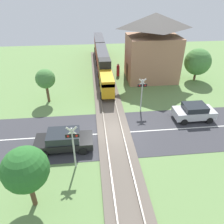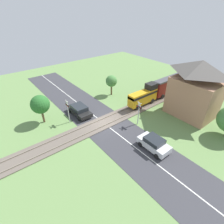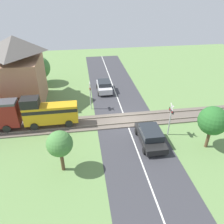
# 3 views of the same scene
# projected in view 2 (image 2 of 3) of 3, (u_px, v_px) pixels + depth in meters

# --- Properties ---
(ground_plane) EXTENTS (60.00, 60.00, 0.00)m
(ground_plane) POSITION_uv_depth(u_px,v_px,m) (103.00, 123.00, 24.15)
(ground_plane) COLOR #66894C
(road_surface) EXTENTS (48.00, 6.40, 0.02)m
(road_surface) POSITION_uv_depth(u_px,v_px,m) (103.00, 123.00, 24.14)
(road_surface) COLOR #38383D
(road_surface) RESTS_ON ground_plane
(track_bed) EXTENTS (2.80, 48.00, 0.24)m
(track_bed) POSITION_uv_depth(u_px,v_px,m) (103.00, 123.00, 24.11)
(track_bed) COLOR #665B51
(track_bed) RESTS_ON ground_plane
(train) EXTENTS (1.58, 19.94, 3.18)m
(train) POSITION_uv_depth(u_px,v_px,m) (172.00, 84.00, 31.16)
(train) COLOR gold
(train) RESTS_ON track_bed
(car_near_crossing) EXTENTS (4.38, 2.08, 1.45)m
(car_near_crossing) POSITION_uv_depth(u_px,v_px,m) (79.00, 110.00, 25.65)
(car_near_crossing) COLOR black
(car_near_crossing) RESTS_ON ground_plane
(car_far_side) EXTENTS (3.66, 1.94, 1.51)m
(car_far_side) POSITION_uv_depth(u_px,v_px,m) (154.00, 143.00, 19.45)
(car_far_side) COLOR silver
(car_far_side) RESTS_ON ground_plane
(crossing_signal_west_approach) EXTENTS (0.90, 0.18, 3.40)m
(crossing_signal_west_approach) POSITION_uv_depth(u_px,v_px,m) (68.00, 109.00, 23.18)
(crossing_signal_west_approach) COLOR #B7B7B7
(crossing_signal_west_approach) RESTS_ON ground_plane
(crossing_signal_east_approach) EXTENTS (0.90, 0.18, 3.40)m
(crossing_signal_east_approach) POSITION_uv_depth(u_px,v_px,m) (139.00, 110.00, 22.83)
(crossing_signal_east_approach) COLOR #B7B7B7
(crossing_signal_east_approach) RESTS_ON ground_plane
(station_building) EXTENTS (6.64, 5.14, 8.00)m
(station_building) POSITION_uv_depth(u_px,v_px,m) (195.00, 90.00, 24.08)
(station_building) COLOR #AD7A5B
(station_building) RESTS_ON ground_plane
(pedestrian_by_station) EXTENTS (0.42, 0.42, 1.68)m
(pedestrian_by_station) POSITION_uv_depth(u_px,v_px,m) (172.00, 97.00, 29.18)
(pedestrian_by_station) COLOR #B2282D
(pedestrian_by_station) RESTS_ON ground_plane
(tree_roadside_hedge) EXTENTS (1.98, 1.98, 3.60)m
(tree_roadside_hedge) POSITION_uv_depth(u_px,v_px,m) (111.00, 81.00, 30.32)
(tree_roadside_hedge) COLOR brown
(tree_roadside_hedge) RESTS_ON ground_plane
(tree_beyond_track) EXTENTS (2.48, 2.48, 4.04)m
(tree_beyond_track) POSITION_uv_depth(u_px,v_px,m) (40.00, 105.00, 22.89)
(tree_beyond_track) COLOR brown
(tree_beyond_track) RESTS_ON ground_plane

